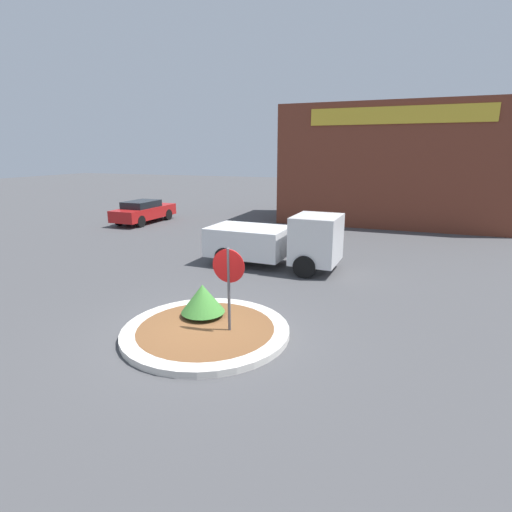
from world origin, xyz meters
name	(u,v)px	position (x,y,z in m)	size (l,w,h in m)	color
ground_plane	(206,334)	(0.00, 0.00, 0.00)	(120.00, 120.00, 0.00)	#474749
traffic_island	(206,331)	(0.00, 0.00, 0.08)	(4.11, 4.11, 0.16)	beige
stop_sign	(229,276)	(0.60, 0.10, 1.54)	(0.81, 0.07, 2.20)	#4C4C51
island_shrub	(203,298)	(-0.41, 0.64, 0.65)	(1.14, 1.14, 0.86)	brown
utility_truck	(277,241)	(-0.18, 6.31, 1.03)	(5.17, 2.33, 2.10)	silver
storefront_building	(396,165)	(3.56, 18.70, 3.53)	(13.51, 6.07, 7.06)	brown
parked_sedan_red	(144,211)	(-11.06, 12.88, 0.73)	(1.83, 4.66, 1.40)	#B21919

